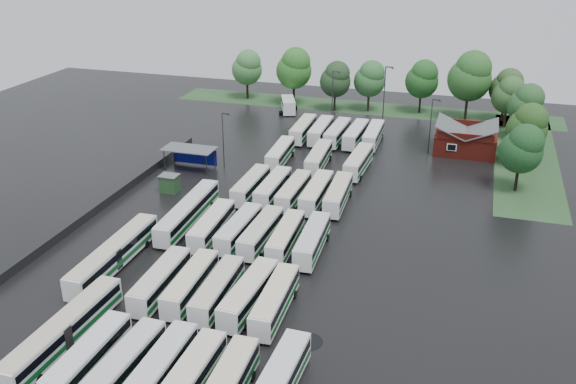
# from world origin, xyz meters

# --- Properties ---
(ground) EXTENTS (160.00, 160.00, 0.00)m
(ground) POSITION_xyz_m (0.00, 0.00, 0.00)
(ground) COLOR black
(ground) RESTS_ON ground
(brick_building) EXTENTS (10.07, 8.60, 5.39)m
(brick_building) POSITION_xyz_m (24.00, 42.77, 1.87)
(brick_building) COLOR maroon
(brick_building) RESTS_ON ground
(wash_shed) EXTENTS (8.20, 4.20, 3.58)m
(wash_shed) POSITION_xyz_m (-17.20, 22.02, 2.99)
(wash_shed) COLOR #2D2D30
(wash_shed) RESTS_ON ground
(utility_hut) EXTENTS (2.70, 2.20, 2.62)m
(utility_hut) POSITION_xyz_m (-16.20, 12.60, 1.32)
(utility_hut) COLOR #1E421F
(utility_hut) RESTS_ON ground
(grass_strip_north) EXTENTS (80.00, 10.00, 0.01)m
(grass_strip_north) POSITION_xyz_m (2.00, 64.80, 0.01)
(grass_strip_north) COLOR #244522
(grass_strip_north) RESTS_ON ground
(grass_strip_east) EXTENTS (10.00, 50.00, 0.01)m
(grass_strip_east) POSITION_xyz_m (34.00, 42.80, 0.01)
(grass_strip_east) COLOR #244522
(grass_strip_east) RESTS_ON ground
(west_fence) EXTENTS (0.10, 50.00, 1.20)m
(west_fence) POSITION_xyz_m (-22.20, 8.00, 0.60)
(west_fence) COLOR #2D2D30
(west_fence) RESTS_ON ground
(bus_r0c0) EXTENTS (2.38, 10.80, 3.00)m
(bus_r0c0) POSITION_xyz_m (-4.55, -26.01, 1.65)
(bus_r0c0) COLOR silver
(bus_r0c0) RESTS_ON ground
(bus_r0c1) EXTENTS (2.71, 11.08, 3.06)m
(bus_r0c1) POSITION_xyz_m (-1.01, -26.28, 1.69)
(bus_r0c1) COLOR silver
(bus_r0c1) RESTS_ON ground
(bus_r0c2) EXTENTS (2.38, 11.01, 3.06)m
(bus_r0c2) POSITION_xyz_m (2.18, -25.82, 1.68)
(bus_r0c2) COLOR silver
(bus_r0c2) RESTS_ON ground
(bus_r0c3) EXTENTS (2.45, 11.13, 3.09)m
(bus_r0c3) POSITION_xyz_m (5.12, -26.27, 1.70)
(bus_r0c3) COLOR silver
(bus_r0c3) RESTS_ON ground
(bus_r1c0) EXTENTS (2.60, 10.95, 3.03)m
(bus_r1c0) POSITION_xyz_m (-4.52, -12.66, 1.67)
(bus_r1c0) COLOR silver
(bus_r1c0) RESTS_ON ground
(bus_r1c1) EXTENTS (2.68, 10.84, 2.99)m
(bus_r1c1) POSITION_xyz_m (-1.26, -12.19, 1.65)
(bus_r1c1) COLOR silver
(bus_r1c1) RESTS_ON ground
(bus_r1c2) EXTENTS (2.54, 10.64, 2.95)m
(bus_r1c2) POSITION_xyz_m (1.91, -12.49, 1.62)
(bus_r1c2) COLOR silver
(bus_r1c2) RESTS_ON ground
(bus_r1c3) EXTENTS (2.88, 11.13, 3.07)m
(bus_r1c3) POSITION_xyz_m (5.31, -12.35, 1.69)
(bus_r1c3) COLOR silver
(bus_r1c3) RESTS_ON ground
(bus_r1c4) EXTENTS (2.66, 10.94, 3.03)m
(bus_r1c4) POSITION_xyz_m (8.23, -12.74, 1.66)
(bus_r1c4) COLOR silver
(bus_r1c4) RESTS_ON ground
(bus_r2c0) EXTENTS (2.78, 11.06, 3.05)m
(bus_r2c0) POSITION_xyz_m (-4.51, 0.98, 1.68)
(bus_r2c0) COLOR silver
(bus_r2c0) RESTS_ON ground
(bus_r2c1) EXTENTS (2.49, 10.62, 2.94)m
(bus_r2c1) POSITION_xyz_m (-1.04, 1.27, 1.62)
(bus_r2c1) COLOR silver
(bus_r2c1) RESTS_ON ground
(bus_r2c2) EXTENTS (2.49, 10.81, 3.00)m
(bus_r2c2) POSITION_xyz_m (1.92, 1.06, 1.65)
(bus_r2c2) COLOR silver
(bus_r2c2) RESTS_ON ground
(bus_r2c3) EXTENTS (2.69, 10.70, 2.95)m
(bus_r2c3) POSITION_xyz_m (5.12, 0.87, 1.63)
(bus_r2c3) COLOR silver
(bus_r2c3) RESTS_ON ground
(bus_r2c4) EXTENTS (2.80, 10.99, 3.03)m
(bus_r2c4) POSITION_xyz_m (8.43, 0.90, 1.67)
(bus_r2c4) COLOR silver
(bus_r2c4) RESTS_ON ground
(bus_r3c0) EXTENTS (2.31, 10.79, 3.00)m
(bus_r3c0) POSITION_xyz_m (-4.35, 14.61, 1.65)
(bus_r3c0) COLOR silver
(bus_r3c0) RESTS_ON ground
(bus_r3c1) EXTENTS (2.31, 10.80, 3.00)m
(bus_r3c1) POSITION_xyz_m (-1.07, 14.74, 1.65)
(bus_r3c1) COLOR silver
(bus_r3c1) RESTS_ON ground
(bus_r3c2) EXTENTS (2.40, 10.64, 2.95)m
(bus_r3c2) POSITION_xyz_m (2.07, 14.47, 1.62)
(bus_r3c2) COLOR silver
(bus_r3c2) RESTS_ON ground
(bus_r3c3) EXTENTS (2.50, 11.17, 3.10)m
(bus_r3c3) POSITION_xyz_m (5.30, 14.72, 1.71)
(bus_r3c3) COLOR silver
(bus_r3c3) RESTS_ON ground
(bus_r3c4) EXTENTS (2.81, 11.06, 3.05)m
(bus_r3c4) POSITION_xyz_m (8.30, 15.08, 1.68)
(bus_r3c4) COLOR silver
(bus_r3c4) RESTS_ON ground
(bus_r4c0) EXTENTS (2.82, 10.86, 3.00)m
(bus_r4c0) POSITION_xyz_m (-4.39, 28.59, 1.65)
(bus_r4c0) COLOR silver
(bus_r4c0) RESTS_ON ground
(bus_r4c2) EXTENTS (2.86, 11.17, 3.08)m
(bus_r4c2) POSITION_xyz_m (2.08, 28.34, 1.70)
(bus_r4c2) COLOR silver
(bus_r4c2) RESTS_ON ground
(bus_r4c4) EXTENTS (2.74, 11.21, 3.10)m
(bus_r4c4) POSITION_xyz_m (8.50, 28.42, 1.70)
(bus_r4c4) COLOR silver
(bus_r4c4) RESTS_ON ground
(bus_r5c0) EXTENTS (2.70, 11.24, 3.11)m
(bus_r5c0) POSITION_xyz_m (-4.32, 41.81, 1.71)
(bus_r5c0) COLOR silver
(bus_r5c0) RESTS_ON ground
(bus_r5c1) EXTENTS (2.61, 11.11, 3.08)m
(bus_r5c1) POSITION_xyz_m (-1.07, 41.95, 1.69)
(bus_r5c1) COLOR silver
(bus_r5c1) RESTS_ON ground
(bus_r5c2) EXTENTS (2.62, 11.09, 3.07)m
(bus_r5c2) POSITION_xyz_m (2.06, 41.69, 1.69)
(bus_r5c2) COLOR silver
(bus_r5c2) RESTS_ON ground
(bus_r5c3) EXTENTS (2.65, 11.09, 3.07)m
(bus_r5c3) POSITION_xyz_m (5.35, 41.76, 1.69)
(bus_r5c3) COLOR silver
(bus_r5c3) RESTS_ON ground
(bus_r5c4) EXTENTS (2.55, 10.95, 3.04)m
(bus_r5c4) POSITION_xyz_m (8.37, 42.31, 1.67)
(bus_r5c4) COLOR silver
(bus_r5c4) RESTS_ON ground
(artic_bus_west_a) EXTENTS (2.72, 16.15, 2.99)m
(artic_bus_west_a) POSITION_xyz_m (-8.94, -23.33, 1.66)
(artic_bus_west_a) COLOR silver
(artic_bus_west_a) RESTS_ON ground
(artic_bus_west_b) EXTENTS (2.85, 16.38, 3.03)m
(artic_bus_west_b) POSITION_xyz_m (-9.12, 3.87, 1.68)
(artic_bus_west_b) COLOR silver
(artic_bus_west_b) RESTS_ON ground
(artic_bus_west_c) EXTENTS (2.50, 16.71, 3.10)m
(artic_bus_west_c) POSITION_xyz_m (-12.19, -9.15, 1.72)
(artic_bus_west_c) COLOR silver
(artic_bus_west_c) RESTS_ON ground
(minibus) EXTENTS (4.67, 7.07, 2.90)m
(minibus) POSITION_xyz_m (-11.76, 56.97, 1.61)
(minibus) COLOR white
(minibus) RESTS_ON ground
(tree_north_0) EXTENTS (6.55, 6.55, 10.84)m
(tree_north_0) POSITION_xyz_m (-23.29, 64.47, 6.97)
(tree_north_0) COLOR black
(tree_north_0) RESTS_ON ground
(tree_north_1) EXTENTS (7.41, 7.41, 12.27)m
(tree_north_1) POSITION_xyz_m (-12.17, 62.78, 7.89)
(tree_north_1) COLOR black
(tree_north_1) RESTS_ON ground
(tree_north_2) EXTENTS (6.28, 6.28, 10.40)m
(tree_north_2) POSITION_xyz_m (-2.82, 60.76, 6.69)
(tree_north_2) COLOR black
(tree_north_2) RESTS_ON ground
(tree_north_3) EXTENTS (6.38, 6.38, 10.56)m
(tree_north_3) POSITION_xyz_m (3.83, 62.73, 6.79)
(tree_north_3) COLOR black
(tree_north_3) RESTS_ON ground
(tree_north_4) EXTENTS (6.63, 6.63, 10.99)m
(tree_north_4) POSITION_xyz_m (14.09, 64.45, 7.07)
(tree_north_4) COLOR black
(tree_north_4) RESTS_ON ground
(tree_north_5) EXTENTS (8.35, 8.35, 13.83)m
(tree_north_5) POSITION_xyz_m (23.33, 61.79, 8.90)
(tree_north_5) COLOR black
(tree_north_5) RESTS_ON ground
(tree_north_6) EXTENTS (6.34, 6.34, 10.51)m
(tree_north_6) POSITION_xyz_m (30.25, 63.53, 6.76)
(tree_north_6) COLOR black
(tree_north_6) RESTS_ON ground
(tree_east_0) EXTENTS (6.21, 6.21, 10.28)m
(tree_east_0) POSITION_xyz_m (32.15, 27.68, 6.61)
(tree_east_0) COLOR black
(tree_east_0) RESTS_ON ground
(tree_east_1) EXTENTS (6.38, 6.38, 10.57)m
(tree_east_1) POSITION_xyz_m (33.23, 38.42, 6.80)
(tree_east_1) COLOR #302318
(tree_east_1) RESTS_ON ground
(tree_east_2) EXTENTS (4.64, 4.62, 7.66)m
(tree_east_2) POSITION_xyz_m (32.81, 44.70, 4.92)
(tree_east_2) COLOR black
(tree_east_2) RESTS_ON ground
(tree_east_3) EXTENTS (6.26, 6.26, 10.37)m
(tree_east_3) POSITION_xyz_m (33.51, 52.48, 6.67)
(tree_east_3) COLOR black
(tree_east_3) RESTS_ON ground
(tree_east_4) EXTENTS (6.02, 6.02, 9.97)m
(tree_east_4) POSITION_xyz_m (30.62, 59.17, 6.41)
(tree_east_4) COLOR #302212
(tree_east_4) RESTS_ON ground
(lamp_post_ne) EXTENTS (1.45, 0.28, 9.44)m
(lamp_post_ne) POSITION_xyz_m (18.25, 40.43, 5.48)
(lamp_post_ne) COLOR #2D2D30
(lamp_post_ne) RESTS_ON ground
(lamp_post_nw) EXTENTS (1.39, 0.27, 9.03)m
(lamp_post_nw) POSITION_xyz_m (-12.31, 24.16, 5.24)
(lamp_post_nw) COLOR #2D2D30
(lamp_post_nw) RESTS_ON ground
(lamp_post_back_w) EXTENTS (1.52, 0.30, 9.86)m
(lamp_post_back_w) POSITION_xyz_m (-1.74, 53.89, 5.73)
(lamp_post_back_w) COLOR #2D2D30
(lamp_post_back_w) RESTS_ON ground
(lamp_post_back_e) EXTENTS (1.69, 0.33, 10.96)m
(lamp_post_back_e) POSITION_xyz_m (8.00, 55.79, 6.36)
(lamp_post_back_e) COLOR #2D2D30
(lamp_post_back_e) RESTS_ON ground
(puddle_0) EXTENTS (5.22, 5.22, 0.01)m
(puddle_0) POSITION_xyz_m (-4.25, -20.97, 0.00)
(puddle_0) COLOR black
(puddle_0) RESTS_ON ground
(puddle_1) EXTENTS (2.87, 2.87, 0.01)m
(puddle_1) POSITION_xyz_m (7.04, -20.69, 0.00)
(puddle_1) COLOR black
(puddle_1) RESTS_ON ground
(puddle_2) EXTENTS (5.53, 5.53, 0.01)m
(puddle_2) POSITION_xyz_m (-5.39, -0.25, 0.00)
(puddle_2) COLOR black
(puddle_2) RESTS_ON ground
(puddle_3) EXTENTS (4.32, 4.32, 0.01)m
(puddle_3) POSITION_xyz_m (4.99, -1.78, 0.00)
(puddle_3) COLOR black
(puddle_3) RESTS_ON ground
(puddle_4) EXTENTS (2.92, 2.92, 0.01)m
(puddle_4) POSITION_xyz_m (12.59, -16.10, 0.00)
(puddle_4) COLOR black
(puddle_4) RESTS_ON ground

